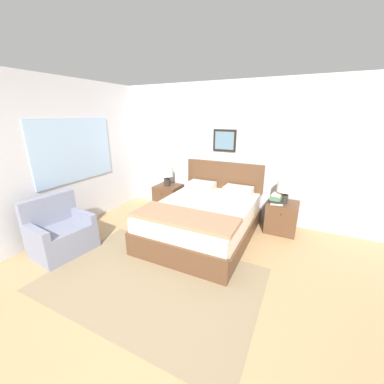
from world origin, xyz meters
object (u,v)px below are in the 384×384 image
object	(u,v)px
table_lamp_near_window	(167,173)
table_lamp_by_door	(285,188)
nightstand_near_window	(168,197)
nightstand_by_door	(282,217)
bed	(203,219)
armchair	(61,234)

from	to	relation	value
table_lamp_near_window	table_lamp_by_door	xyz separation A→B (m)	(2.38, 0.00, 0.00)
nightstand_near_window	nightstand_by_door	world-z (taller)	same
nightstand_by_door	bed	bearing A→B (deg)	-146.63
table_lamp_by_door	nightstand_near_window	bearing A→B (deg)	179.99
bed	table_lamp_by_door	distance (m)	1.50
table_lamp_near_window	bed	bearing A→B (deg)	-32.95
armchair	table_lamp_near_window	bearing A→B (deg)	172.98
bed	nightstand_by_door	distance (m)	1.42
table_lamp_by_door	armchair	bearing A→B (deg)	-143.38
bed	nightstand_by_door	xyz separation A→B (m)	(1.18, 0.78, -0.05)
bed	table_lamp_near_window	world-z (taller)	bed
bed	table_lamp_near_window	distance (m)	1.51
nightstand_near_window	table_lamp_near_window	size ratio (longest dim) A/B	1.29
armchair	bed	bearing A→B (deg)	135.71
armchair	nightstand_by_door	world-z (taller)	armchair
bed	table_lamp_by_door	bearing A→B (deg)	33.41
nightstand_by_door	table_lamp_by_door	world-z (taller)	table_lamp_by_door
table_lamp_by_door	table_lamp_near_window	bearing A→B (deg)	180.00
bed	nightstand_by_door	bearing A→B (deg)	33.37
armchair	nightstand_near_window	distance (m)	2.25
bed	table_lamp_near_window	bearing A→B (deg)	147.05
table_lamp_near_window	table_lamp_by_door	size ratio (longest dim) A/B	1.00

